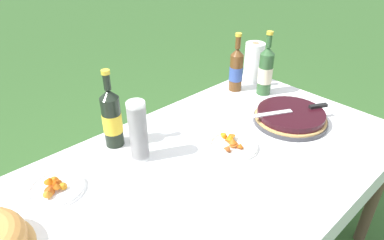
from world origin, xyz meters
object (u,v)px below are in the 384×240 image
(berry_tart, at_px, (290,117))
(snack_plate_near, at_px, (233,144))
(cider_bottle_amber, at_px, (236,69))
(cup_stack, at_px, (138,131))
(paper_towel_roll, at_px, (254,62))
(serving_knife, at_px, (297,109))
(cider_bottle_green, at_px, (266,71))
(juice_bottle_red, at_px, (112,118))
(snack_plate_left, at_px, (56,188))

(berry_tart, bearing_deg, snack_plate_near, 172.01)
(cider_bottle_amber, bearing_deg, berry_tart, -100.83)
(cup_stack, height_order, paper_towel_roll, cup_stack)
(serving_knife, bearing_deg, cider_bottle_amber, -69.35)
(berry_tart, xyz_separation_m, cup_stack, (-0.67, 0.25, 0.10))
(cup_stack, relative_size, cider_bottle_green, 0.74)
(cider_bottle_amber, distance_m, snack_plate_near, 0.57)
(serving_knife, height_order, paper_towel_roll, paper_towel_roll)
(serving_knife, height_order, cup_stack, cup_stack)
(juice_bottle_red, distance_m, snack_plate_near, 0.51)
(cup_stack, bearing_deg, snack_plate_left, 171.46)
(berry_tart, height_order, cup_stack, cup_stack)
(berry_tart, relative_size, cup_stack, 1.34)
(cup_stack, distance_m, paper_towel_roll, 0.94)
(berry_tart, height_order, paper_towel_roll, paper_towel_roll)
(cider_bottle_amber, bearing_deg, serving_knife, -97.02)
(snack_plate_near, bearing_deg, cup_stack, 148.22)
(paper_towel_roll, bearing_deg, snack_plate_near, -148.26)
(berry_tart, height_order, snack_plate_near, berry_tart)
(cider_bottle_amber, relative_size, juice_bottle_red, 0.94)
(cup_stack, distance_m, cider_bottle_amber, 0.77)
(berry_tart, bearing_deg, cider_bottle_amber, 79.17)
(cup_stack, relative_size, snack_plate_left, 1.28)
(cup_stack, height_order, juice_bottle_red, juice_bottle_red)
(serving_knife, bearing_deg, paper_towel_roll, -89.64)
(cider_bottle_green, bearing_deg, paper_towel_roll, 57.67)
(cider_bottle_green, height_order, snack_plate_left, cider_bottle_green)
(cup_stack, xyz_separation_m, cider_bottle_green, (0.83, 0.02, 0.00))
(juice_bottle_red, relative_size, paper_towel_roll, 1.50)
(snack_plate_near, distance_m, snack_plate_left, 0.70)
(cider_bottle_green, height_order, snack_plate_near, cider_bottle_green)
(berry_tart, xyz_separation_m, snack_plate_near, (-0.35, 0.05, -0.01))
(serving_knife, height_order, cider_bottle_green, cider_bottle_green)
(cup_stack, distance_m, juice_bottle_red, 0.16)
(serving_knife, bearing_deg, snack_plate_left, 10.69)
(berry_tart, xyz_separation_m, paper_towel_roll, (0.25, 0.42, 0.08))
(snack_plate_near, bearing_deg, snack_plate_left, 158.97)
(berry_tart, relative_size, cider_bottle_green, 1.00)
(juice_bottle_red, bearing_deg, berry_tart, -30.23)
(snack_plate_left, bearing_deg, cup_stack, -8.54)
(juice_bottle_red, bearing_deg, cider_bottle_green, -9.07)
(cider_bottle_green, relative_size, cider_bottle_amber, 1.07)
(juice_bottle_red, distance_m, snack_plate_left, 0.34)
(cup_stack, relative_size, snack_plate_near, 1.23)
(cider_bottle_green, bearing_deg, serving_knife, -114.47)
(paper_towel_roll, bearing_deg, juice_bottle_red, -179.21)
(serving_knife, bearing_deg, cup_stack, 6.97)
(snack_plate_near, bearing_deg, paper_towel_roll, 31.74)
(serving_knife, relative_size, cider_bottle_green, 1.01)
(juice_bottle_red, bearing_deg, snack_plate_near, -45.75)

